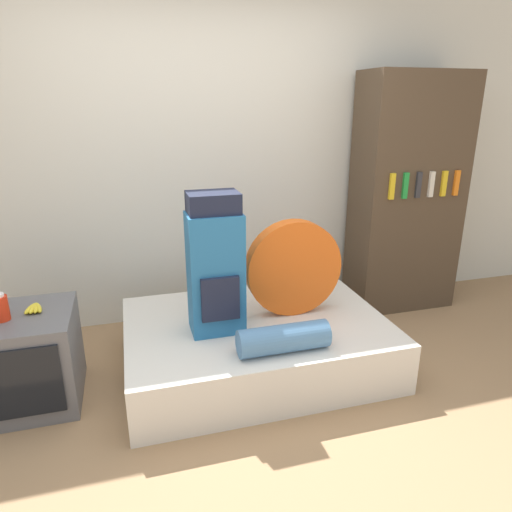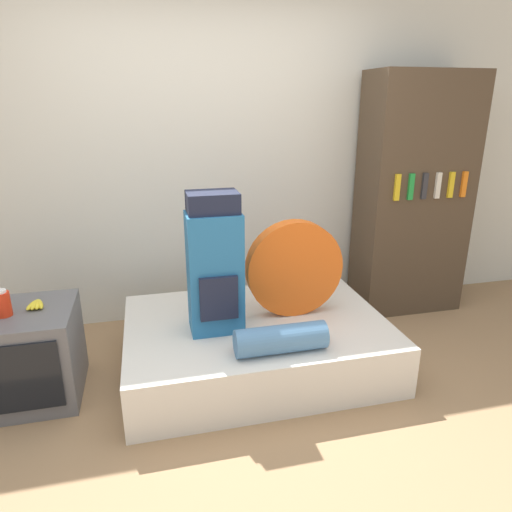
{
  "view_description": "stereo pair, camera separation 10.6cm",
  "coord_description": "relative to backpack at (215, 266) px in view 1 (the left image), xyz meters",
  "views": [
    {
      "loc": [
        -0.52,
        -1.92,
        1.72
      ],
      "look_at": [
        0.23,
        0.7,
        0.79
      ],
      "focal_mm": 32.0,
      "sensor_mm": 36.0,
      "label": 1
    },
    {
      "loc": [
        -0.42,
        -1.95,
        1.72
      ],
      "look_at": [
        0.23,
        0.7,
        0.79
      ],
      "focal_mm": 32.0,
      "sensor_mm": 36.0,
      "label": 2
    }
  ],
  "objects": [
    {
      "name": "bed",
      "position": [
        0.27,
        0.05,
        -0.6
      ],
      "size": [
        1.7,
        1.2,
        0.34
      ],
      "color": "silver",
      "rests_on": "ground_plane"
    },
    {
      "name": "wall_back",
      "position": [
        0.04,
        0.99,
        0.54
      ],
      "size": [
        8.0,
        0.05,
        2.6
      ],
      "color": "silver",
      "rests_on": "ground_plane"
    },
    {
      "name": "canister",
      "position": [
        -1.21,
        0.01,
        -0.13
      ],
      "size": [
        0.09,
        0.09,
        0.16
      ],
      "color": "red",
      "rests_on": "television"
    },
    {
      "name": "sleeping_roll",
      "position": [
        0.32,
        -0.37,
        -0.34
      ],
      "size": [
        0.54,
        0.17,
        0.17
      ],
      "color": "teal",
      "rests_on": "bed"
    },
    {
      "name": "bookshelf",
      "position": [
        1.77,
        0.7,
        0.21
      ],
      "size": [
        0.87,
        0.44,
        1.95
      ],
      "color": "#473828",
      "rests_on": "ground_plane"
    },
    {
      "name": "tent_bag",
      "position": [
        0.54,
        0.1,
        -0.1
      ],
      "size": [
        0.65,
        0.11,
        0.65
      ],
      "color": "#E05B19",
      "rests_on": "bed"
    },
    {
      "name": "television",
      "position": [
        -1.12,
        0.04,
        -0.48
      ],
      "size": [
        0.55,
        0.58,
        0.56
      ],
      "color": "#5B5B60",
      "rests_on": "ground_plane"
    },
    {
      "name": "ground_plane",
      "position": [
        0.04,
        -0.65,
        -0.76
      ],
      "size": [
        16.0,
        16.0,
        0.0
      ],
      "primitive_type": "plane",
      "color": "#997551"
    },
    {
      "name": "backpack",
      "position": [
        0.0,
        0.0,
        0.0
      ],
      "size": [
        0.33,
        0.27,
        0.88
      ],
      "color": "#23669E",
      "rests_on": "bed"
    },
    {
      "name": "banana_bunch",
      "position": [
        -1.05,
        0.09,
        -0.18
      ],
      "size": [
        0.11,
        0.14,
        0.03
      ],
      "color": "yellow",
      "rests_on": "television"
    }
  ]
}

